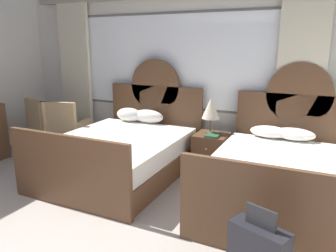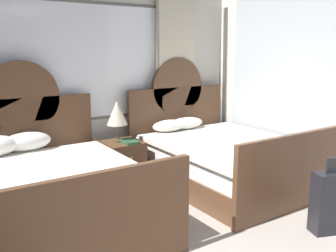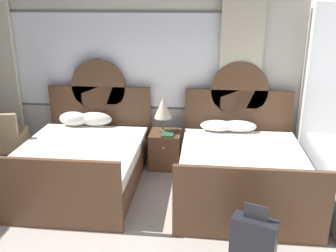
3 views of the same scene
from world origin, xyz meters
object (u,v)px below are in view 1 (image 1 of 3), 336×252
(nightstand_between_beds, at_px, (211,152))
(book_on_nightstand, at_px, (213,135))
(armchair_by_window_left, at_px, (65,127))
(bed_near_window, at_px, (123,151))
(table_lamp_on_nightstand, at_px, (211,109))
(bed_near_mirror, at_px, (285,178))
(armchair_by_window_centre, at_px, (48,124))

(nightstand_between_beds, height_order, book_on_nightstand, book_on_nightstand)
(armchair_by_window_left, bearing_deg, bed_near_window, -12.20)
(bed_near_window, xyz_separation_m, nightstand_between_beds, (1.12, 0.66, -0.06))
(nightstand_between_beds, xyz_separation_m, armchair_by_window_left, (-2.46, -0.37, 0.22))
(bed_near_window, distance_m, table_lamp_on_nightstand, 1.43)
(nightstand_between_beds, distance_m, armchair_by_window_left, 2.50)
(bed_near_mirror, xyz_separation_m, armchair_by_window_centre, (-3.97, 0.29, 0.16))
(book_on_nightstand, bearing_deg, table_lamp_on_nightstand, 121.99)
(bed_near_window, bearing_deg, armchair_by_window_left, 167.80)
(bed_near_mirror, distance_m, armchair_by_window_left, 3.59)
(armchair_by_window_centre, bearing_deg, bed_near_window, -9.56)
(table_lamp_on_nightstand, height_order, armchair_by_window_centre, table_lamp_on_nightstand)
(armchair_by_window_left, bearing_deg, table_lamp_on_nightstand, 9.97)
(book_on_nightstand, bearing_deg, nightstand_between_beds, 118.28)
(nightstand_between_beds, height_order, armchair_by_window_left, armchair_by_window_left)
(bed_near_mirror, relative_size, armchair_by_window_centre, 2.33)
(bed_near_mirror, distance_m, nightstand_between_beds, 1.30)
(nightstand_between_beds, bearing_deg, bed_near_window, -149.44)
(book_on_nightstand, xyz_separation_m, armchair_by_window_centre, (-2.90, -0.28, -0.08))
(bed_near_window, relative_size, armchair_by_window_centre, 2.33)
(nightstand_between_beds, xyz_separation_m, table_lamp_on_nightstand, (-0.04, 0.05, 0.65))
(nightstand_between_beds, height_order, table_lamp_on_nightstand, table_lamp_on_nightstand)
(bed_near_window, distance_m, bed_near_mirror, 2.24)
(book_on_nightstand, xyz_separation_m, armchair_by_window_left, (-2.51, -0.28, -0.08))
(table_lamp_on_nightstand, distance_m, armchair_by_window_centre, 2.88)
(armchair_by_window_centre, bearing_deg, nightstand_between_beds, 7.42)
(table_lamp_on_nightstand, bearing_deg, armchair_by_window_left, -170.03)
(bed_near_mirror, bearing_deg, book_on_nightstand, 151.75)
(bed_near_mirror, relative_size, book_on_nightstand, 8.52)
(bed_near_mirror, xyz_separation_m, book_on_nightstand, (-1.06, 0.57, 0.24))
(table_lamp_on_nightstand, height_order, book_on_nightstand, table_lamp_on_nightstand)
(nightstand_between_beds, relative_size, book_on_nightstand, 2.18)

